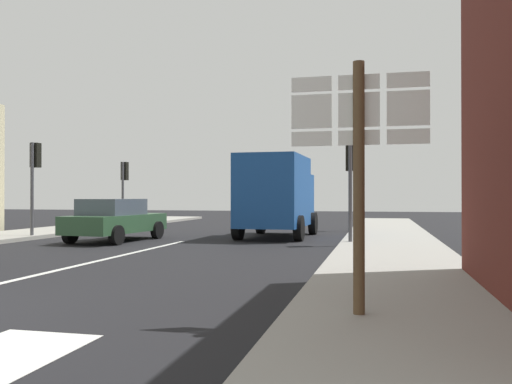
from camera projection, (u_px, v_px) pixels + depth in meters
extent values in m
plane|color=black|center=(159.00, 247.00, 16.39)|extent=(80.00, 80.00, 0.00)
cube|color=gray|center=(394.00, 258.00, 12.88)|extent=(3.07, 44.00, 0.14)
cube|color=silver|center=(91.00, 263.00, 12.49)|extent=(0.16, 12.00, 0.01)
cube|color=#2D5133|center=(116.00, 223.00, 18.53)|extent=(2.08, 4.33, 0.60)
cube|color=#47515B|center=(112.00, 207.00, 18.30)|extent=(1.71, 2.22, 0.55)
cylinder|color=black|center=(116.00, 229.00, 20.08)|extent=(0.27, 0.66, 0.64)
cylinder|color=black|center=(157.00, 230.00, 19.55)|extent=(0.27, 0.66, 0.64)
cylinder|color=black|center=(70.00, 234.00, 17.51)|extent=(0.27, 0.66, 0.64)
cylinder|color=black|center=(117.00, 235.00, 16.98)|extent=(0.27, 0.66, 0.64)
cube|color=#19478C|center=(274.00, 191.00, 19.66)|extent=(2.29, 3.75, 2.60)
cube|color=#19478C|center=(287.00, 199.00, 22.08)|extent=(2.12, 1.35, 2.00)
cube|color=#47515B|center=(287.00, 180.00, 22.13)|extent=(1.76, 0.14, 0.70)
cylinder|color=black|center=(261.00, 223.00, 22.29)|extent=(0.30, 0.91, 0.90)
cylinder|color=black|center=(313.00, 223.00, 21.75)|extent=(0.30, 0.91, 0.90)
cylinder|color=black|center=(238.00, 227.00, 19.00)|extent=(0.30, 0.91, 0.90)
cylinder|color=black|center=(299.00, 228.00, 18.45)|extent=(0.30, 0.91, 0.90)
cylinder|color=brown|center=(359.00, 193.00, 6.44)|extent=(0.14, 0.14, 3.20)
cube|color=white|center=(311.00, 84.00, 6.63)|extent=(0.50, 0.03, 0.18)
cube|color=black|center=(312.00, 85.00, 6.65)|extent=(0.43, 0.01, 0.13)
cube|color=white|center=(312.00, 112.00, 6.63)|extent=(0.50, 0.03, 0.42)
cube|color=black|center=(312.00, 112.00, 6.65)|extent=(0.43, 0.01, 0.32)
cube|color=white|center=(312.00, 139.00, 6.63)|extent=(0.50, 0.03, 0.18)
cube|color=black|center=(312.00, 139.00, 6.65)|extent=(0.43, 0.01, 0.13)
cube|color=white|center=(359.00, 82.00, 6.50)|extent=(0.50, 0.03, 0.18)
cube|color=black|center=(359.00, 82.00, 6.52)|extent=(0.43, 0.01, 0.13)
cube|color=white|center=(359.00, 110.00, 6.50)|extent=(0.50, 0.03, 0.42)
cube|color=black|center=(359.00, 110.00, 6.52)|extent=(0.43, 0.01, 0.32)
cube|color=white|center=(359.00, 138.00, 6.50)|extent=(0.50, 0.03, 0.18)
cube|color=black|center=(359.00, 138.00, 6.52)|extent=(0.43, 0.01, 0.13)
cube|color=white|center=(408.00, 80.00, 6.37)|extent=(0.50, 0.03, 0.18)
cube|color=black|center=(408.00, 80.00, 6.39)|extent=(0.43, 0.01, 0.13)
cube|color=white|center=(408.00, 108.00, 6.37)|extent=(0.50, 0.03, 0.42)
cube|color=black|center=(408.00, 108.00, 6.39)|extent=(0.43, 0.01, 0.32)
cube|color=white|center=(408.00, 136.00, 6.37)|extent=(0.50, 0.03, 0.18)
cube|color=black|center=(408.00, 137.00, 6.39)|extent=(0.43, 0.01, 0.13)
cylinder|color=#47474C|center=(32.00, 191.00, 19.38)|extent=(0.12, 0.12, 3.52)
cube|color=black|center=(36.00, 155.00, 19.59)|extent=(0.30, 0.28, 0.90)
sphere|color=#360303|center=(38.00, 148.00, 19.72)|extent=(0.18, 0.18, 0.18)
sphere|color=orange|center=(38.00, 156.00, 19.72)|extent=(0.18, 0.18, 0.18)
sphere|color=black|center=(38.00, 163.00, 19.72)|extent=(0.18, 0.18, 0.18)
cylinder|color=#47474C|center=(350.00, 194.00, 16.73)|extent=(0.12, 0.12, 3.27)
cube|color=black|center=(351.00, 157.00, 16.93)|extent=(0.30, 0.28, 0.90)
sphere|color=#360303|center=(351.00, 149.00, 17.07)|extent=(0.18, 0.18, 0.18)
sphere|color=orange|center=(351.00, 157.00, 17.07)|extent=(0.18, 0.18, 0.18)
sphere|color=black|center=(351.00, 166.00, 17.06)|extent=(0.18, 0.18, 0.18)
cylinder|color=#47474C|center=(123.00, 195.00, 26.26)|extent=(0.12, 0.12, 3.26)
cube|color=black|center=(125.00, 171.00, 26.47)|extent=(0.30, 0.28, 0.90)
sphere|color=#360303|center=(126.00, 166.00, 26.61)|extent=(0.18, 0.18, 0.18)
sphere|color=orange|center=(126.00, 171.00, 26.60)|extent=(0.18, 0.18, 0.18)
sphere|color=black|center=(126.00, 177.00, 26.60)|extent=(0.18, 0.18, 0.18)
cylinder|color=#47474C|center=(359.00, 189.00, 23.85)|extent=(0.12, 0.12, 3.76)
cube|color=black|center=(359.00, 158.00, 24.05)|extent=(0.30, 0.28, 0.90)
sphere|color=#360303|center=(359.00, 152.00, 24.19)|extent=(0.18, 0.18, 0.18)
sphere|color=orange|center=(359.00, 158.00, 24.19)|extent=(0.18, 0.18, 0.18)
sphere|color=black|center=(359.00, 164.00, 24.19)|extent=(0.18, 0.18, 0.18)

